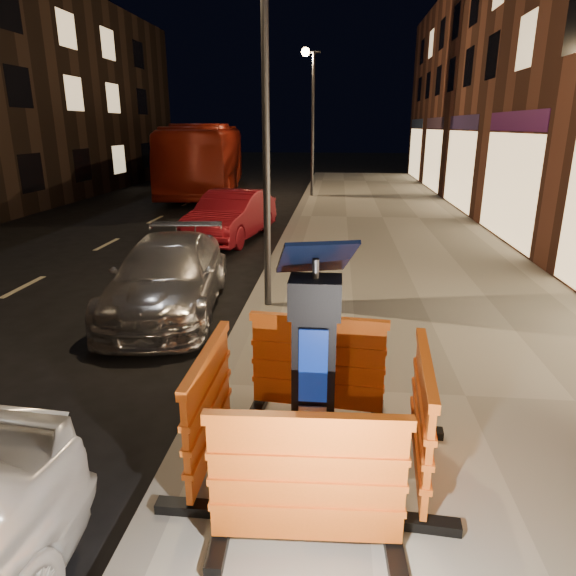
# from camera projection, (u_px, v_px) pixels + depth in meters

# --- Properties ---
(ground_plane) EXTENTS (120.00, 120.00, 0.00)m
(ground_plane) POSITION_uv_depth(u_px,v_px,m) (216.00, 395.00, 6.37)
(ground_plane) COLOR black
(ground_plane) RESTS_ON ground
(sidewalk) EXTENTS (6.00, 60.00, 0.15)m
(sidewalk) POSITION_uv_depth(u_px,v_px,m) (465.00, 401.00, 6.07)
(sidewalk) COLOR gray
(sidewalk) RESTS_ON ground
(kerb) EXTENTS (0.30, 60.00, 0.15)m
(kerb) POSITION_uv_depth(u_px,v_px,m) (216.00, 389.00, 6.34)
(kerb) COLOR slate
(kerb) RESTS_ON ground
(parking_kiosk) EXTENTS (0.68, 0.68, 2.06)m
(parking_kiosk) POSITION_uv_depth(u_px,v_px,m) (314.00, 368.00, 4.45)
(parking_kiosk) COLOR black
(parking_kiosk) RESTS_ON sidewalk
(barrier_front) EXTENTS (1.50, 0.67, 1.15)m
(barrier_front) POSITION_uv_depth(u_px,v_px,m) (307.00, 485.00, 3.68)
(barrier_front) COLOR orange
(barrier_front) RESTS_ON sidewalk
(barrier_back) EXTENTS (1.53, 0.75, 1.15)m
(barrier_back) POSITION_uv_depth(u_px,v_px,m) (318.00, 367.00, 5.48)
(barrier_back) COLOR orange
(barrier_back) RESTS_ON sidewalk
(barrier_kerbside) EXTENTS (0.62, 1.48, 1.15)m
(barrier_kerbside) POSITION_uv_depth(u_px,v_px,m) (209.00, 409.00, 4.67)
(barrier_kerbside) COLOR orange
(barrier_kerbside) RESTS_ON sidewalk
(barrier_bldgside) EXTENTS (0.72, 1.52, 1.15)m
(barrier_bldgside) POSITION_uv_depth(u_px,v_px,m) (421.00, 420.00, 4.50)
(barrier_bldgside) COLOR orange
(barrier_bldgside) RESTS_ON sidewalk
(car_silver) EXTENTS (2.29, 4.58, 1.28)m
(car_silver) POSITION_uv_depth(u_px,v_px,m) (171.00, 310.00, 9.29)
(car_silver) COLOR silver
(car_silver) RESTS_ON ground
(car_red) EXTENTS (2.17, 4.45, 1.40)m
(car_red) POSITION_uv_depth(u_px,v_px,m) (232.00, 239.00, 15.05)
(car_red) COLOR maroon
(car_red) RESTS_ON ground
(bus_doubledecker) EXTENTS (4.15, 12.00, 3.27)m
(bus_doubledecker) POSITION_uv_depth(u_px,v_px,m) (207.00, 193.00, 25.50)
(bus_doubledecker) COLOR maroon
(bus_doubledecker) RESTS_ON ground
(street_lamp_mid) EXTENTS (0.12, 0.12, 6.00)m
(street_lamp_mid) POSITION_uv_depth(u_px,v_px,m) (266.00, 128.00, 8.24)
(street_lamp_mid) COLOR #3F3F44
(street_lamp_mid) RESTS_ON sidewalk
(street_lamp_far) EXTENTS (0.12, 0.12, 6.00)m
(street_lamp_far) POSITION_uv_depth(u_px,v_px,m) (313.00, 126.00, 22.47)
(street_lamp_far) COLOR #3F3F44
(street_lamp_far) RESTS_ON sidewalk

